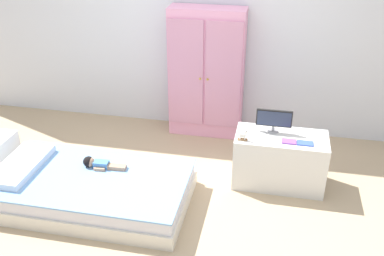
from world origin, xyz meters
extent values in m
cube|color=tan|center=(0.00, 0.00, -0.01)|extent=(10.00, 10.00, 0.02)
cube|color=silver|center=(0.00, 1.57, 1.35)|extent=(6.40, 0.05, 2.70)
cube|color=silver|center=(-0.67, -0.10, 0.07)|extent=(1.70, 0.95, 0.13)
cube|color=silver|center=(-0.67, -0.10, 0.19)|extent=(1.66, 0.91, 0.12)
cube|color=#7AA8DB|center=(-0.67, -0.10, 0.26)|extent=(1.69, 0.94, 0.02)
cube|color=silver|center=(-1.32, -0.10, 0.30)|extent=(0.32, 0.68, 0.06)
cube|color=#4C84C6|center=(-0.63, 0.05, 0.29)|extent=(0.13, 0.09, 0.06)
cube|color=tan|center=(-0.49, 0.08, 0.28)|extent=(0.16, 0.04, 0.04)
cube|color=tan|center=(-0.48, 0.04, 0.28)|extent=(0.16, 0.04, 0.04)
cube|color=tan|center=(-0.63, 0.11, 0.28)|extent=(0.10, 0.03, 0.03)
cube|color=tan|center=(-0.63, 0.00, 0.28)|extent=(0.10, 0.03, 0.03)
sphere|color=tan|center=(-0.74, 0.05, 0.31)|extent=(0.09, 0.09, 0.09)
sphere|color=black|center=(-0.75, 0.05, 0.31)|extent=(0.10, 0.10, 0.10)
cube|color=#E599BC|center=(0.08, 1.39, 0.71)|extent=(0.80, 0.28, 1.41)
cube|color=#C986A6|center=(-0.12, 1.24, 0.74)|extent=(0.37, 0.02, 1.16)
cube|color=#C986A6|center=(0.28, 1.24, 0.74)|extent=(0.37, 0.02, 1.16)
sphere|color=gold|center=(0.04, 1.22, 0.71)|extent=(0.02, 0.02, 0.02)
sphere|color=gold|center=(0.12, 1.22, 0.71)|extent=(0.02, 0.02, 0.02)
cube|color=silver|center=(0.92, 0.52, 0.25)|extent=(0.82, 0.42, 0.50)
cylinder|color=#99999E|center=(0.84, 0.59, 0.51)|extent=(0.10, 0.10, 0.01)
cylinder|color=#99999E|center=(0.84, 0.59, 0.54)|extent=(0.02, 0.02, 0.05)
cube|color=black|center=(0.84, 0.59, 0.64)|extent=(0.32, 0.02, 0.16)
cube|color=#28334C|center=(0.84, 0.58, 0.64)|extent=(0.30, 0.01, 0.14)
cube|color=#8E6642|center=(0.58, 0.39, 0.51)|extent=(0.09, 0.01, 0.01)
cube|color=#8E6642|center=(0.58, 0.37, 0.51)|extent=(0.09, 0.01, 0.01)
cube|color=white|center=(0.58, 0.38, 0.55)|extent=(0.06, 0.03, 0.03)
cylinder|color=white|center=(0.60, 0.39, 0.52)|extent=(0.01, 0.01, 0.02)
cylinder|color=white|center=(0.60, 0.37, 0.52)|extent=(0.01, 0.01, 0.02)
cylinder|color=white|center=(0.56, 0.39, 0.52)|extent=(0.01, 0.01, 0.02)
cylinder|color=white|center=(0.56, 0.37, 0.52)|extent=(0.01, 0.01, 0.02)
cylinder|color=white|center=(0.61, 0.38, 0.57)|extent=(0.02, 0.02, 0.02)
sphere|color=white|center=(0.61, 0.38, 0.59)|extent=(0.03, 0.03, 0.03)
cube|color=#8E51B2|center=(0.98, 0.42, 0.51)|extent=(0.13, 0.09, 0.01)
cube|color=blue|center=(1.12, 0.42, 0.51)|extent=(0.14, 0.09, 0.01)
camera|label=1|loc=(0.82, -2.98, 2.41)|focal=40.83mm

